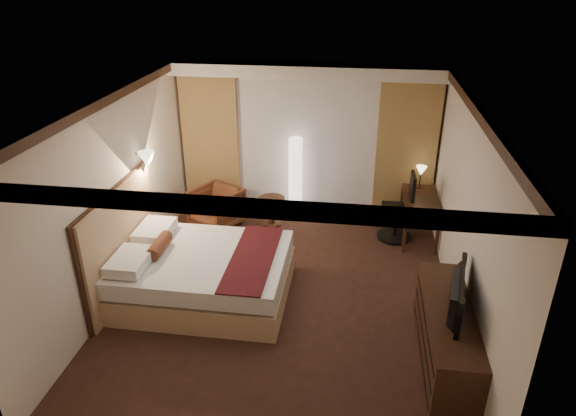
# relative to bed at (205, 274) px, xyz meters

# --- Properties ---
(floor) EXTENTS (4.50, 5.50, 0.01)m
(floor) POSITION_rel_bed_xyz_m (1.07, 0.14, -0.33)
(floor) COLOR black
(floor) RESTS_ON ground
(ceiling) EXTENTS (4.50, 5.50, 0.01)m
(ceiling) POSITION_rel_bed_xyz_m (1.07, 0.14, 2.37)
(ceiling) COLOR white
(ceiling) RESTS_ON back_wall
(back_wall) EXTENTS (4.50, 0.02, 2.70)m
(back_wall) POSITION_rel_bed_xyz_m (1.07, 2.89, 1.02)
(back_wall) COLOR beige
(back_wall) RESTS_ON floor
(left_wall) EXTENTS (0.02, 5.50, 2.70)m
(left_wall) POSITION_rel_bed_xyz_m (-1.18, 0.14, 1.02)
(left_wall) COLOR beige
(left_wall) RESTS_ON floor
(right_wall) EXTENTS (0.02, 5.50, 2.70)m
(right_wall) POSITION_rel_bed_xyz_m (3.32, 0.14, 1.02)
(right_wall) COLOR beige
(right_wall) RESTS_ON floor
(crown_molding) EXTENTS (4.50, 5.50, 0.12)m
(crown_molding) POSITION_rel_bed_xyz_m (1.07, 0.14, 2.31)
(crown_molding) COLOR black
(crown_molding) RESTS_ON ceiling
(soffit) EXTENTS (4.50, 0.50, 0.20)m
(soffit) POSITION_rel_bed_xyz_m (1.07, 2.64, 2.27)
(soffit) COLOR white
(soffit) RESTS_ON ceiling
(curtain_sheer) EXTENTS (2.48, 0.04, 2.45)m
(curtain_sheer) POSITION_rel_bed_xyz_m (1.07, 2.81, 0.92)
(curtain_sheer) COLOR silver
(curtain_sheer) RESTS_ON back_wall
(curtain_left_drape) EXTENTS (1.00, 0.14, 2.45)m
(curtain_left_drape) POSITION_rel_bed_xyz_m (-0.63, 2.75, 0.92)
(curtain_left_drape) COLOR #9E8B48
(curtain_left_drape) RESTS_ON back_wall
(curtain_right_drape) EXTENTS (1.00, 0.14, 2.45)m
(curtain_right_drape) POSITION_rel_bed_xyz_m (2.77, 2.75, 0.92)
(curtain_right_drape) COLOR #9E8B48
(curtain_right_drape) RESTS_ON back_wall
(wall_sconce) EXTENTS (0.24, 0.24, 0.24)m
(wall_sconce) POSITION_rel_bed_xyz_m (-1.02, 0.88, 1.29)
(wall_sconce) COLOR white
(wall_sconce) RESTS_ON left_wall
(bed) EXTENTS (2.24, 1.75, 0.66)m
(bed) POSITION_rel_bed_xyz_m (0.00, 0.00, 0.00)
(bed) COLOR white
(bed) RESTS_ON floor
(headboard) EXTENTS (0.12, 2.05, 1.50)m
(headboard) POSITION_rel_bed_xyz_m (-1.13, 0.00, 0.42)
(headboard) COLOR tan
(headboard) RESTS_ON floor
(armchair) EXTENTS (0.98, 0.96, 0.76)m
(armchair) POSITION_rel_bed_xyz_m (-0.39, 2.04, 0.05)
(armchair) COLOR #542719
(armchair) RESTS_ON floor
(side_table) EXTENTS (0.46, 0.46, 0.51)m
(side_table) POSITION_rel_bed_xyz_m (0.54, 2.21, -0.08)
(side_table) COLOR black
(side_table) RESTS_ON floor
(floor_lamp) EXTENTS (0.32, 0.32, 1.50)m
(floor_lamp) POSITION_rel_bed_xyz_m (0.91, 2.54, 0.42)
(floor_lamp) COLOR white
(floor_lamp) RESTS_ON floor
(desk) EXTENTS (0.55, 1.09, 0.75)m
(desk) POSITION_rel_bed_xyz_m (3.02, 2.07, 0.05)
(desk) COLOR black
(desk) RESTS_ON floor
(desk_lamp) EXTENTS (0.18, 0.18, 0.34)m
(desk_lamp) POSITION_rel_bed_xyz_m (3.02, 2.46, 0.59)
(desk_lamp) COLOR #FFD899
(desk_lamp) RESTS_ON desk
(office_chair) EXTENTS (0.56, 0.56, 1.16)m
(office_chair) POSITION_rel_bed_xyz_m (2.65, 2.02, 0.25)
(office_chair) COLOR black
(office_chair) RESTS_ON floor
(dresser) EXTENTS (0.50, 1.92, 0.75)m
(dresser) POSITION_rel_bed_xyz_m (3.07, -0.90, 0.04)
(dresser) COLOR black
(dresser) RESTS_ON floor
(television) EXTENTS (0.77, 1.12, 0.13)m
(television) POSITION_rel_bed_xyz_m (3.04, -0.90, 0.71)
(television) COLOR black
(television) RESTS_ON dresser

